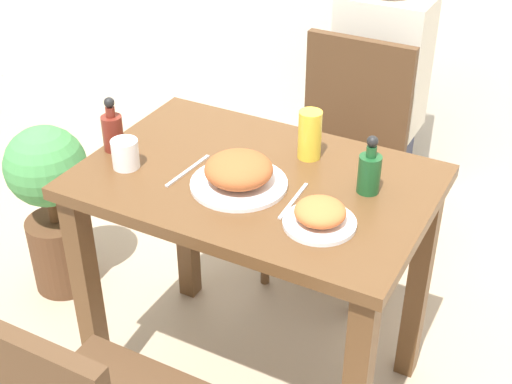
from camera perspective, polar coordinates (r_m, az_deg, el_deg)
The scene contains 13 objects.
ground_plane at distance 2.40m, azimuth 0.00°, elevation -14.60°, with size 16.00×16.00×0.00m, color tan.
dining_table at distance 1.99m, azimuth 0.00°, elevation -2.33°, with size 0.94×0.63×0.77m.
chair_far at distance 2.61m, azimuth 6.94°, elevation 3.30°, with size 0.42×0.42×0.88m.
food_plate at distance 1.85m, azimuth -1.39°, elevation 1.54°, with size 0.26×0.26×0.09m.
side_plate at distance 1.71m, azimuth 5.14°, elevation -1.86°, with size 0.18×0.18×0.07m.
drink_cup at distance 1.96m, azimuth -10.42°, elevation 3.02°, with size 0.07×0.07×0.08m.
juice_glass at distance 1.97m, azimuth 4.33°, elevation 4.59°, with size 0.07×0.07×0.14m.
sauce_bottle at distance 2.05m, azimuth -11.41°, elevation 4.87°, with size 0.06×0.06×0.16m.
condiment_bottle at distance 1.84m, azimuth 9.07°, elevation 1.67°, with size 0.06×0.06×0.16m.
fork_utensil at distance 1.94m, azimuth -5.47°, elevation 1.72°, with size 0.02×0.19×0.00m.
spoon_utensil at distance 1.81m, azimuth 3.01°, elevation -0.69°, with size 0.02×0.18×0.00m.
potted_plant_left at distance 2.63m, azimuth -16.01°, elevation -0.67°, with size 0.29×0.29×0.66m.
person_figure at distance 2.85m, azimuth 9.76°, elevation 7.70°, with size 0.34×0.22×1.17m.
Camera 1 is at (0.76, -1.44, 1.77)m, focal length 50.00 mm.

